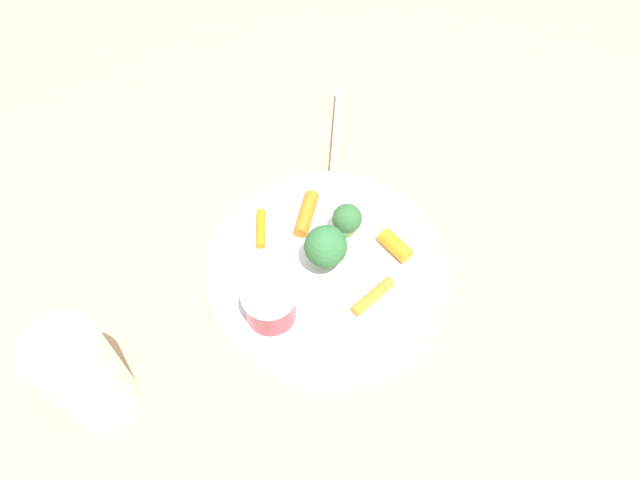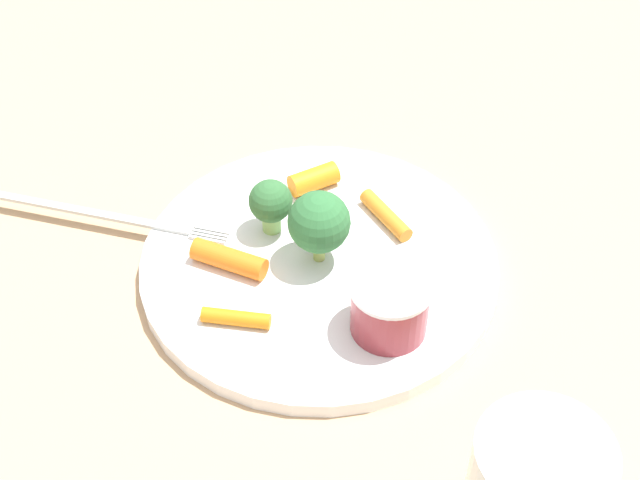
% 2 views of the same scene
% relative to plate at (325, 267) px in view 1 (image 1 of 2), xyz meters
% --- Properties ---
extents(ground_plane, '(2.40, 2.40, 0.00)m').
position_rel_plate_xyz_m(ground_plane, '(0.00, 0.00, -0.01)').
color(ground_plane, tan).
extents(plate, '(0.26, 0.26, 0.01)m').
position_rel_plate_xyz_m(plate, '(0.00, 0.00, 0.00)').
color(plate, white).
rests_on(plate, ground_plane).
extents(sauce_cup, '(0.05, 0.05, 0.04)m').
position_rel_plate_xyz_m(sauce_cup, '(0.01, -0.08, 0.03)').
color(sauce_cup, maroon).
rests_on(sauce_cup, plate).
extents(broccoli_floret_0, '(0.04, 0.04, 0.06)m').
position_rel_plate_xyz_m(broccoli_floret_0, '(0.00, -0.00, 0.04)').
color(broccoli_floret_0, '#99B557').
rests_on(broccoli_floret_0, plate).
extents(broccoli_floret_1, '(0.03, 0.03, 0.04)m').
position_rel_plate_xyz_m(broccoli_floret_1, '(-0.02, 0.04, 0.03)').
color(broccoli_floret_1, '#85BD67').
rests_on(broccoli_floret_1, plate).
extents(carrot_stick_0, '(0.05, 0.05, 0.02)m').
position_rel_plate_xyz_m(carrot_stick_0, '(-0.06, 0.02, 0.01)').
color(carrot_stick_0, orange).
rests_on(carrot_stick_0, plate).
extents(carrot_stick_1, '(0.02, 0.05, 0.01)m').
position_rel_plate_xyz_m(carrot_stick_1, '(0.06, 0.01, 0.01)').
color(carrot_stick_1, orange).
rests_on(carrot_stick_1, plate).
extents(carrot_stick_2, '(0.04, 0.04, 0.01)m').
position_rel_plate_xyz_m(carrot_stick_2, '(-0.08, -0.03, 0.01)').
color(carrot_stick_2, orange).
rests_on(carrot_stick_2, plate).
extents(carrot_stick_3, '(0.04, 0.02, 0.02)m').
position_rel_plate_xyz_m(carrot_stick_3, '(0.03, 0.07, 0.01)').
color(carrot_stick_3, orange).
rests_on(carrot_stick_3, plate).
extents(fork, '(0.15, 0.14, 0.00)m').
position_rel_plate_xyz_m(fork, '(-0.12, 0.11, 0.01)').
color(fork, '#BCC0BE').
rests_on(fork, plate).
extents(drinking_glass, '(0.07, 0.07, 0.13)m').
position_rel_plate_xyz_m(drinking_glass, '(-0.01, -0.26, 0.06)').
color(drinking_glass, silver).
rests_on(drinking_glass, ground_plane).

